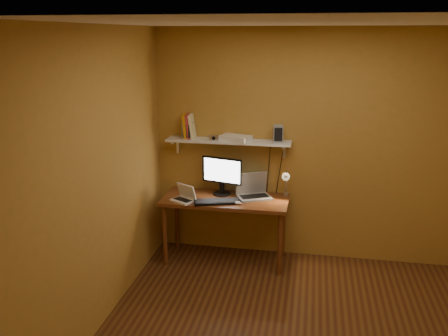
% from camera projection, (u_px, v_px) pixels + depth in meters
% --- Properties ---
extents(room, '(3.44, 3.24, 2.64)m').
position_uv_depth(room, '(300.00, 193.00, 3.77)').
color(room, '#593516').
rests_on(room, ground).
extents(desk, '(1.40, 0.60, 0.75)m').
position_uv_depth(desk, '(225.00, 206.00, 5.31)').
color(desk, brown).
rests_on(desk, ground).
extents(wall_shelf, '(1.40, 0.25, 0.21)m').
position_uv_depth(wall_shelf, '(228.00, 141.00, 5.30)').
color(wall_shelf, silver).
rests_on(wall_shelf, room).
extents(monitor, '(0.47, 0.24, 0.43)m').
position_uv_depth(monitor, '(222.00, 174.00, 5.35)').
color(monitor, black).
rests_on(monitor, desk).
extents(laptop, '(0.44, 0.39, 0.27)m').
position_uv_depth(laptop, '(253.00, 191.00, 5.32)').
color(laptop, gray).
rests_on(laptop, desk).
extents(netbook, '(0.30, 0.28, 0.19)m').
position_uv_depth(netbook, '(184.00, 196.00, 5.19)').
color(netbook, white).
rests_on(netbook, desk).
extents(keyboard, '(0.53, 0.31, 0.03)m').
position_uv_depth(keyboard, '(217.00, 202.00, 5.14)').
color(keyboard, black).
rests_on(keyboard, desk).
extents(mouse, '(0.09, 0.06, 0.03)m').
position_uv_depth(mouse, '(237.00, 203.00, 5.10)').
color(mouse, white).
rests_on(mouse, desk).
extents(desk_lamp, '(0.09, 0.23, 0.38)m').
position_uv_depth(desk_lamp, '(286.00, 180.00, 5.23)').
color(desk_lamp, silver).
rests_on(desk_lamp, desk).
extents(speaker_left, '(0.11, 0.11, 0.19)m').
position_uv_depth(speaker_left, '(188.00, 130.00, 5.34)').
color(speaker_left, gray).
rests_on(speaker_left, wall_shelf).
extents(speaker_right, '(0.12, 0.12, 0.19)m').
position_uv_depth(speaker_right, '(278.00, 134.00, 5.17)').
color(speaker_right, gray).
rests_on(speaker_right, wall_shelf).
extents(books, '(0.15, 0.19, 0.27)m').
position_uv_depth(books, '(189.00, 126.00, 5.35)').
color(books, orange).
rests_on(books, wall_shelf).
extents(shelf_camera, '(0.11, 0.06, 0.07)m').
position_uv_depth(shelf_camera, '(214.00, 138.00, 5.25)').
color(shelf_camera, silver).
rests_on(shelf_camera, wall_shelf).
extents(router, '(0.38, 0.31, 0.05)m').
position_uv_depth(router, '(235.00, 138.00, 5.27)').
color(router, white).
rests_on(router, wall_shelf).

